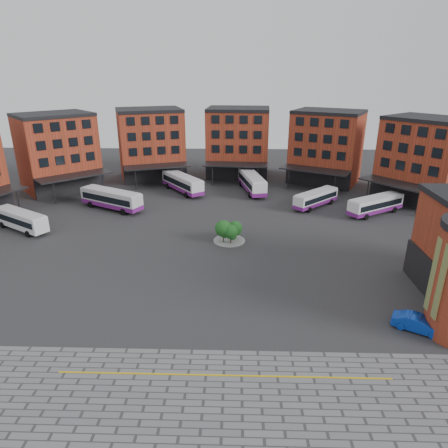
{
  "coord_description": "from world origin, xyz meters",
  "views": [
    {
      "loc": [
        2.73,
        -38.59,
        22.3
      ],
      "look_at": [
        1.38,
        8.21,
        4.0
      ],
      "focal_mm": 32.0,
      "sensor_mm": 36.0,
      "label": 1
    }
  ],
  "objects_px": {
    "bus_e": "(316,198)",
    "bus_a": "(20,219)",
    "bus_c": "(182,183)",
    "blue_car": "(419,324)",
    "bus_b": "(111,199)",
    "bus_f": "(376,205)",
    "tree_island": "(229,231)",
    "bus_d": "(252,182)"
  },
  "relations": [
    {
      "from": "bus_b",
      "to": "bus_c",
      "type": "height_order",
      "value": "bus_b"
    },
    {
      "from": "bus_e",
      "to": "bus_b",
      "type": "bearing_deg",
      "value": -129.82
    },
    {
      "from": "tree_island",
      "to": "blue_car",
      "type": "relative_size",
      "value": 0.96
    },
    {
      "from": "bus_c",
      "to": "bus_b",
      "type": "bearing_deg",
      "value": -172.22
    },
    {
      "from": "bus_a",
      "to": "bus_d",
      "type": "height_order",
      "value": "bus_d"
    },
    {
      "from": "tree_island",
      "to": "bus_b",
      "type": "xyz_separation_m",
      "value": [
        -20.08,
        13.34,
        0.11
      ]
    },
    {
      "from": "bus_a",
      "to": "bus_b",
      "type": "relative_size",
      "value": 0.85
    },
    {
      "from": "bus_e",
      "to": "bus_a",
      "type": "bearing_deg",
      "value": -118.77
    },
    {
      "from": "bus_b",
      "to": "bus_e",
      "type": "height_order",
      "value": "bus_b"
    },
    {
      "from": "bus_b",
      "to": "bus_a",
      "type": "bearing_deg",
      "value": 161.04
    },
    {
      "from": "bus_b",
      "to": "blue_car",
      "type": "relative_size",
      "value": 2.55
    },
    {
      "from": "bus_b",
      "to": "bus_e",
      "type": "bearing_deg",
      "value": -57.67
    },
    {
      "from": "bus_f",
      "to": "bus_c",
      "type": "bearing_deg",
      "value": -141.52
    },
    {
      "from": "tree_island",
      "to": "bus_a",
      "type": "distance_m",
      "value": 30.91
    },
    {
      "from": "bus_f",
      "to": "bus_b",
      "type": "bearing_deg",
      "value": -123.78
    },
    {
      "from": "bus_c",
      "to": "blue_car",
      "type": "bearing_deg",
      "value": -94.34
    },
    {
      "from": "bus_d",
      "to": "bus_e",
      "type": "relative_size",
      "value": 1.43
    },
    {
      "from": "bus_c",
      "to": "bus_e",
      "type": "bearing_deg",
      "value": -55.0
    },
    {
      "from": "bus_c",
      "to": "blue_car",
      "type": "distance_m",
      "value": 50.8
    },
    {
      "from": "bus_c",
      "to": "bus_a",
      "type": "bearing_deg",
      "value": -173.04
    },
    {
      "from": "tree_island",
      "to": "bus_d",
      "type": "distance_m",
      "value": 24.75
    },
    {
      "from": "tree_island",
      "to": "bus_b",
      "type": "distance_m",
      "value": 24.11
    },
    {
      "from": "bus_e",
      "to": "bus_f",
      "type": "relative_size",
      "value": 0.84
    },
    {
      "from": "bus_e",
      "to": "blue_car",
      "type": "relative_size",
      "value": 1.9
    },
    {
      "from": "bus_e",
      "to": "bus_c",
      "type": "bearing_deg",
      "value": -152.21
    },
    {
      "from": "bus_c",
      "to": "blue_car",
      "type": "relative_size",
      "value": 2.42
    },
    {
      "from": "tree_island",
      "to": "bus_f",
      "type": "height_order",
      "value": "tree_island"
    },
    {
      "from": "bus_d",
      "to": "bus_f",
      "type": "distance_m",
      "value": 23.26
    },
    {
      "from": "bus_b",
      "to": "bus_c",
      "type": "distance_m",
      "value": 14.91
    },
    {
      "from": "bus_c",
      "to": "bus_e",
      "type": "height_order",
      "value": "bus_c"
    },
    {
      "from": "bus_b",
      "to": "bus_d",
      "type": "distance_m",
      "value": 26.5
    },
    {
      "from": "bus_a",
      "to": "bus_e",
      "type": "relative_size",
      "value": 1.14
    },
    {
      "from": "bus_a",
      "to": "bus_f",
      "type": "distance_m",
      "value": 55.02
    },
    {
      "from": "tree_island",
      "to": "bus_e",
      "type": "distance_m",
      "value": 21.38
    },
    {
      "from": "bus_c",
      "to": "bus_f",
      "type": "bearing_deg",
      "value": -55.7
    },
    {
      "from": "bus_a",
      "to": "bus_d",
      "type": "distance_m",
      "value": 40.43
    },
    {
      "from": "bus_d",
      "to": "bus_a",
      "type": "bearing_deg",
      "value": -160.96
    },
    {
      "from": "bus_c",
      "to": "bus_d",
      "type": "relative_size",
      "value": 0.89
    },
    {
      "from": "bus_d",
      "to": "bus_f",
      "type": "height_order",
      "value": "bus_d"
    },
    {
      "from": "bus_c",
      "to": "bus_d",
      "type": "distance_m",
      "value": 13.37
    },
    {
      "from": "bus_b",
      "to": "blue_car",
      "type": "xyz_separation_m",
      "value": [
        37.58,
        -32.73,
        -1.04
      ]
    },
    {
      "from": "tree_island",
      "to": "bus_c",
      "type": "relative_size",
      "value": 0.4
    }
  ]
}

